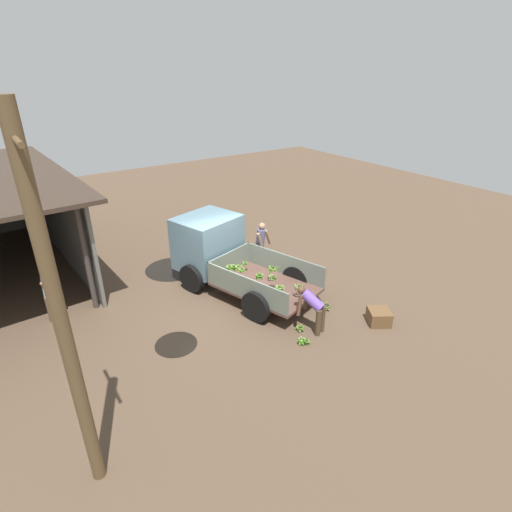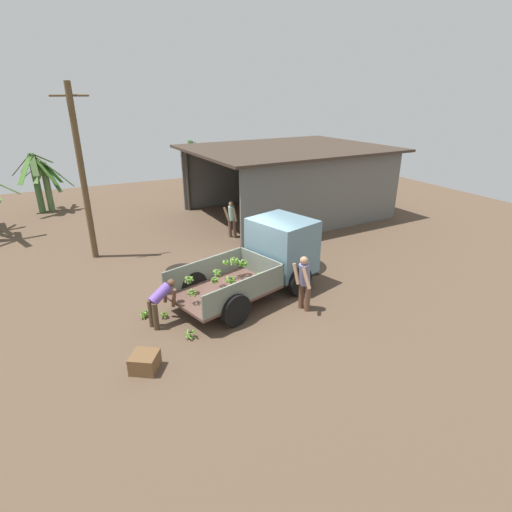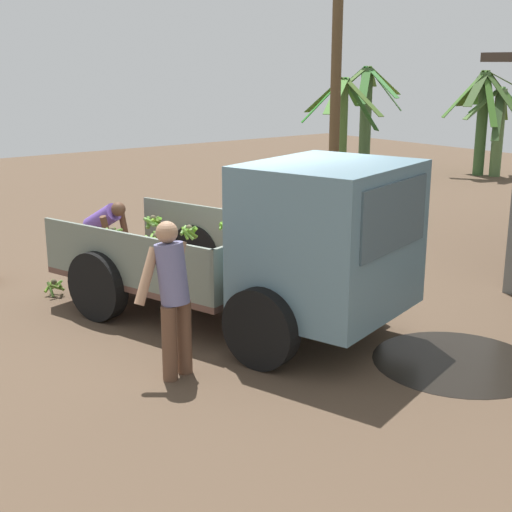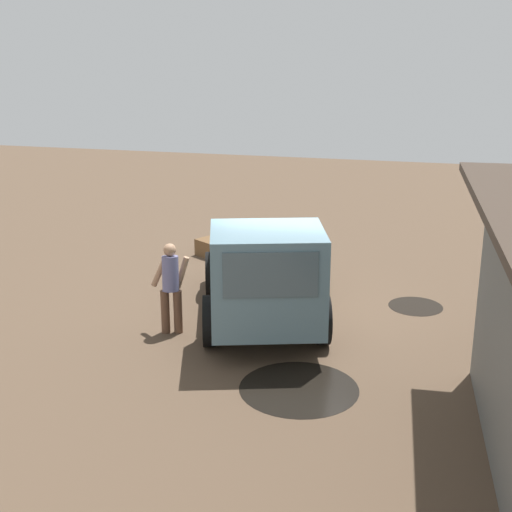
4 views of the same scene
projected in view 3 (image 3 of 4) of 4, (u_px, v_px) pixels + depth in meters
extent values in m
plane|color=brown|center=(255.00, 311.00, 9.44)|extent=(36.00, 36.00, 0.00)
cylinder|color=black|center=(324.00, 262.00, 11.78)|extent=(1.07, 1.07, 0.01)
cylinder|color=black|center=(457.00, 362.00, 7.82)|extent=(1.84, 1.84, 0.01)
cube|color=brown|center=(175.00, 271.00, 9.53)|extent=(3.31, 2.64, 0.08)
cube|color=slate|center=(218.00, 231.00, 10.15)|extent=(2.79, 0.87, 0.67)
cube|color=slate|center=(124.00, 259.00, 8.71)|extent=(2.79, 0.87, 0.67)
cube|color=slate|center=(262.00, 261.00, 8.62)|extent=(0.59, 1.83, 0.67)
cube|color=slate|center=(329.00, 237.00, 7.98)|extent=(2.02, 2.22, 1.68)
cube|color=#4C606B|center=(395.00, 217.00, 7.45)|extent=(0.45, 1.43, 0.74)
cylinder|color=black|center=(350.00, 284.00, 9.10)|extent=(0.92, 0.47, 0.90)
cylinder|color=black|center=(261.00, 328.00, 7.57)|extent=(0.92, 0.47, 0.90)
cylinder|color=black|center=(199.00, 254.00, 10.55)|extent=(0.92, 0.47, 0.90)
cylinder|color=black|center=(98.00, 286.00, 9.02)|extent=(0.92, 0.47, 0.90)
sphere|color=#49422F|center=(156.00, 236.00, 9.17)|extent=(0.09, 0.09, 0.09)
cylinder|color=#619425|center=(159.00, 244.00, 9.14)|extent=(0.05, 0.18, 0.21)
cylinder|color=#4E8F22|center=(163.00, 242.00, 9.20)|extent=(0.21, 0.15, 0.18)
cylinder|color=#528B22|center=(156.00, 238.00, 9.27)|extent=(0.17, 0.23, 0.13)
cylinder|color=#68A434|center=(150.00, 241.00, 9.21)|extent=(0.18, 0.20, 0.18)
cylinder|color=#55882D|center=(150.00, 242.00, 9.12)|extent=(0.23, 0.08, 0.15)
sphere|color=brown|center=(161.00, 232.00, 9.62)|extent=(0.08, 0.08, 0.08)
cylinder|color=#517723|center=(160.00, 237.00, 9.58)|extent=(0.15, 0.15, 0.15)
cylinder|color=#54971F|center=(163.00, 238.00, 9.59)|extent=(0.07, 0.16, 0.16)
cylinder|color=#5E9130|center=(165.00, 236.00, 9.62)|extent=(0.14, 0.17, 0.14)
cylinder|color=#60913C|center=(165.00, 235.00, 9.68)|extent=(0.18, 0.05, 0.13)
cylinder|color=olive|center=(162.00, 236.00, 9.69)|extent=(0.15, 0.14, 0.16)
cylinder|color=#517526|center=(159.00, 236.00, 9.69)|extent=(0.06, 0.16, 0.16)
cylinder|color=#45751F|center=(156.00, 236.00, 9.65)|extent=(0.15, 0.15, 0.14)
cylinder|color=#4E7C2B|center=(157.00, 237.00, 9.60)|extent=(0.17, 0.05, 0.14)
sphere|color=#443D2C|center=(226.00, 222.00, 9.49)|extent=(0.08, 0.08, 0.08)
cylinder|color=#599B2E|center=(222.00, 225.00, 9.53)|extent=(0.11, 0.14, 0.11)
cylinder|color=#558322|center=(223.00, 227.00, 9.49)|extent=(0.13, 0.04, 0.14)
cylinder|color=#65B22B|center=(225.00, 226.00, 9.45)|extent=(0.14, 0.13, 0.10)
cylinder|color=#6DA13F|center=(228.00, 227.00, 9.49)|extent=(0.06, 0.13, 0.14)
cylinder|color=#76A345|center=(229.00, 226.00, 9.51)|extent=(0.13, 0.10, 0.13)
cylinder|color=#58932A|center=(229.00, 224.00, 9.55)|extent=(0.16, 0.08, 0.09)
cylinder|color=#5F9C24|center=(224.00, 224.00, 9.56)|extent=(0.08, 0.16, 0.09)
sphere|color=brown|center=(153.00, 218.00, 10.27)|extent=(0.08, 0.08, 0.08)
cylinder|color=#518330|center=(148.00, 223.00, 10.28)|extent=(0.19, 0.14, 0.16)
cylinder|color=#6FA348|center=(149.00, 222.00, 10.22)|extent=(0.21, 0.11, 0.13)
cylinder|color=#5A992F|center=(153.00, 223.00, 10.21)|extent=(0.16, 0.19, 0.13)
cylinder|color=#639B21|center=(156.00, 224.00, 10.25)|extent=(0.08, 0.17, 0.19)
cylinder|color=olive|center=(159.00, 222.00, 10.29)|extent=(0.18, 0.16, 0.15)
cylinder|color=#5CAF25|center=(158.00, 222.00, 10.33)|extent=(0.19, 0.05, 0.16)
cylinder|color=#5C8A30|center=(154.00, 221.00, 10.36)|extent=(0.14, 0.19, 0.16)
cylinder|color=#79A448|center=(150.00, 222.00, 10.33)|extent=(0.10, 0.18, 0.18)
sphere|color=brown|center=(112.00, 230.00, 10.03)|extent=(0.07, 0.07, 0.07)
cylinder|color=#598832|center=(116.00, 231.00, 10.12)|extent=(0.20, 0.14, 0.11)
cylinder|color=#4B7520|center=(110.00, 233.00, 10.10)|extent=(0.05, 0.20, 0.15)
cylinder|color=#5F9634|center=(107.00, 234.00, 10.04)|extent=(0.20, 0.14, 0.13)
cylinder|color=#5C9026|center=(110.00, 236.00, 10.00)|extent=(0.16, 0.12, 0.19)
cylinder|color=#54A122|center=(116.00, 235.00, 10.00)|extent=(0.08, 0.19, 0.17)
cylinder|color=#588E2D|center=(119.00, 232.00, 10.07)|extent=(0.21, 0.10, 0.11)
sphere|color=#48412F|center=(254.00, 239.00, 9.11)|extent=(0.09, 0.09, 0.09)
cylinder|color=#73AF3A|center=(254.00, 246.00, 9.04)|extent=(0.17, 0.22, 0.17)
cylinder|color=#528232|center=(259.00, 247.00, 9.09)|extent=(0.13, 0.22, 0.20)
cylinder|color=#4D831F|center=(260.00, 245.00, 9.16)|extent=(0.23, 0.12, 0.18)
cylinder|color=#609440|center=(257.00, 243.00, 9.21)|extent=(0.23, 0.14, 0.17)
cylinder|color=#457A21|center=(251.00, 242.00, 9.22)|extent=(0.12, 0.24, 0.15)
cylinder|color=#40791B|center=(247.00, 244.00, 9.16)|extent=(0.17, 0.22, 0.17)
cylinder|color=#4D8825|center=(248.00, 245.00, 9.08)|extent=(0.24, 0.07, 0.16)
sphere|color=brown|center=(233.00, 226.00, 9.30)|extent=(0.07, 0.07, 0.07)
cylinder|color=#58921D|center=(229.00, 232.00, 9.30)|extent=(0.16, 0.09, 0.15)
cylinder|color=#659934|center=(232.00, 231.00, 9.24)|extent=(0.16, 0.15, 0.10)
cylinder|color=#4A7921|center=(238.00, 230.00, 9.27)|extent=(0.09, 0.19, 0.10)
cylinder|color=#588B22|center=(237.00, 231.00, 9.35)|extent=(0.14, 0.03, 0.16)
cylinder|color=#80AE48|center=(231.00, 230.00, 9.37)|extent=(0.06, 0.17, 0.13)
sphere|color=brown|center=(245.00, 226.00, 9.31)|extent=(0.08, 0.08, 0.08)
cylinder|color=#4D7C2E|center=(245.00, 232.00, 9.26)|extent=(0.15, 0.16, 0.15)
cylinder|color=#6FB240|center=(248.00, 232.00, 9.28)|extent=(0.05, 0.17, 0.16)
cylinder|color=olive|center=(250.00, 231.00, 9.32)|extent=(0.15, 0.15, 0.16)
cylinder|color=#5B911F|center=(248.00, 230.00, 9.37)|extent=(0.17, 0.08, 0.16)
cylinder|color=#53871F|center=(244.00, 230.00, 9.38)|extent=(0.10, 0.16, 0.17)
cylinder|color=#3E731B|center=(240.00, 228.00, 9.36)|extent=(0.10, 0.19, 0.11)
cylinder|color=#69AE3E|center=(242.00, 232.00, 9.30)|extent=(0.15, 0.07, 0.17)
sphere|color=brown|center=(189.00, 227.00, 9.63)|extent=(0.08, 0.08, 0.08)
cylinder|color=#56A724|center=(186.00, 230.00, 9.71)|extent=(0.04, 0.19, 0.13)
cylinder|color=#5B843A|center=(183.00, 230.00, 9.67)|extent=(0.15, 0.18, 0.11)
cylinder|color=#5C9529|center=(185.00, 233.00, 9.62)|extent=(0.17, 0.05, 0.16)
cylinder|color=#71B241|center=(188.00, 234.00, 9.60)|extent=(0.14, 0.14, 0.17)
cylinder|color=#4F8220|center=(192.00, 233.00, 9.60)|extent=(0.04, 0.18, 0.15)
cylinder|color=#4E752A|center=(193.00, 234.00, 9.64)|extent=(0.12, 0.15, 0.18)
cylinder|color=#5A9A21|center=(194.00, 232.00, 9.69)|extent=(0.18, 0.06, 0.15)
cylinder|color=#4A7828|center=(190.00, 230.00, 9.72)|extent=(0.15, 0.17, 0.14)
sphere|color=#4E4633|center=(222.00, 265.00, 8.59)|extent=(0.07, 0.07, 0.07)
cylinder|color=#57842A|center=(224.00, 268.00, 8.64)|extent=(0.13, 0.08, 0.11)
cylinder|color=#477F1A|center=(221.00, 266.00, 8.65)|extent=(0.08, 0.14, 0.08)
cylinder|color=#588236|center=(217.00, 267.00, 8.61)|extent=(0.10, 0.13, 0.08)
cylinder|color=#4D7E20|center=(217.00, 268.00, 8.58)|extent=(0.14, 0.06, 0.09)
cylinder|color=#72A137|center=(220.00, 269.00, 8.55)|extent=(0.13, 0.10, 0.10)
cylinder|color=#7AA843|center=(223.00, 270.00, 8.56)|extent=(0.08, 0.13, 0.11)
cylinder|color=#669B3E|center=(226.00, 269.00, 8.58)|extent=(0.10, 0.13, 0.11)
cylinder|color=#649E23|center=(226.00, 267.00, 8.62)|extent=(0.14, 0.06, 0.09)
cylinder|color=brown|center=(336.00, 70.00, 14.45)|extent=(0.21, 0.21, 6.11)
cylinder|color=#5A7C47|center=(498.00, 133.00, 20.49)|extent=(0.32, 0.32, 2.49)
cube|color=#4C6D27|center=(503.00, 104.00, 20.64)|extent=(0.52, 0.86, 0.98)
cube|color=#23711D|center=(486.00, 100.00, 20.64)|extent=(1.03, 0.19, 0.78)
cube|color=#537839|center=(483.00, 103.00, 20.15)|extent=(0.68, 1.11, 0.91)
cube|color=#324E25|center=(498.00, 114.00, 19.83)|extent=(0.76, 1.09, 1.43)
cylinder|color=#3D6233|center=(482.00, 125.00, 20.66)|extent=(0.31, 0.31, 2.95)
cube|color=#345022|center=(501.00, 92.00, 19.94)|extent=(1.19, 0.31, 1.17)
cube|color=#527136|center=(507.00, 82.00, 20.26)|extent=(1.02, 1.00, 0.65)
cube|color=#38501A|center=(500.00, 89.00, 20.65)|extent=(0.46, 1.22, 1.06)
cube|color=#468033|center=(481.00, 88.00, 20.74)|extent=(0.71, 0.65, 1.00)
cube|color=#304D13|center=(472.00, 89.00, 20.83)|extent=(1.05, 0.43, 1.06)
cube|color=#3F6C28|center=(464.00, 94.00, 20.41)|extent=(0.90, 1.11, 1.34)
cube|color=#446131|center=(477.00, 88.00, 20.10)|extent=(0.36, 0.90, 1.00)
cube|color=#3D6F25|center=(490.00, 98.00, 19.91)|extent=(1.03, 0.85, 1.52)
cylinder|color=#476930|center=(343.00, 130.00, 19.96)|extent=(0.25, 0.25, 2.76)
cube|color=#3F5B22|center=(363.00, 97.00, 19.20)|extent=(1.41, 0.25, 1.01)
cube|color=#20541F|center=(361.00, 104.00, 19.91)|extent=(0.68, 1.08, 1.48)
cube|color=#2E6B21|center=(352.00, 92.00, 20.34)|extent=(0.90, 1.42, 0.86)
cube|color=#3C7020|center=(325.00, 95.00, 20.31)|extent=(1.54, 0.23, 1.03)
cube|color=#247220|center=(323.00, 100.00, 19.68)|extent=(0.77, 1.13, 1.23)
cube|color=#4B8333|center=(336.00, 95.00, 19.05)|extent=(0.97, 1.43, 0.93)
cylinder|color=#426037|center=(365.00, 120.00, 21.47)|extent=(0.35, 0.35, 3.06)
cube|color=#448640|center=(382.00, 82.00, 20.77)|extent=(1.17, 0.30, 0.90)
cube|color=#36592D|center=(384.00, 89.00, 21.08)|extent=(0.99, 0.77, 1.29)
cube|color=#518625|center=(383.00, 81.00, 21.51)|extent=(0.37, 1.30, 0.86)
cube|color=#426E30|center=(370.00, 77.00, 21.67)|extent=(0.87, 1.09, 0.63)
cube|color=#184E16|center=(355.00, 77.00, 21.54)|extent=(1.04, 0.25, 0.67)
cube|color=#347E33|center=(348.00, 85.00, 21.34)|extent=(1.04, 0.87, 1.08)
cube|color=#46652D|center=(352.00, 79.00, 20.93)|extent=(0.39, 1.09, 0.75)
cube|color=#346829|center=(364.00, 85.00, 20.63)|extent=(0.95, 1.14, 1.06)
cylinder|color=brown|center=(169.00, 343.00, 7.29)|extent=(0.19, 0.19, 0.80)
cylinder|color=brown|center=(184.00, 337.00, 7.46)|extent=(0.19, 0.19, 0.80)
cylinder|color=slate|center=(172.00, 274.00, 7.21)|extent=(0.44, 0.39, 0.66)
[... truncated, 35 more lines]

